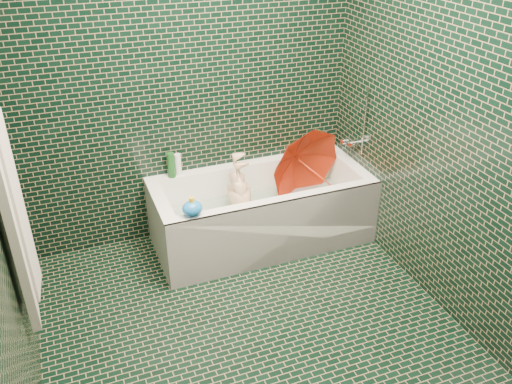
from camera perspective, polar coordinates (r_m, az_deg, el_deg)
name	(u,v)px	position (r m, az deg, el deg)	size (l,w,h in m)	color
floor	(255,336)	(3.62, -0.07, -14.96)	(2.80, 2.80, 0.00)	black
wall_back	(187,85)	(4.13, -7.26, 11.10)	(2.80, 2.80, 0.00)	black
wall_front	(412,343)	(1.88, 16.09, -14.99)	(2.80, 2.80, 0.00)	black
wall_right	(454,129)	(3.53, 20.12, 6.28)	(2.80, 2.80, 0.00)	black
bathtub	(262,218)	(4.36, 0.65, -2.75)	(1.70, 0.75, 0.55)	white
bath_mat	(261,223)	(4.40, 0.56, -3.24)	(1.35, 0.47, 0.01)	#40D22A
water	(261,207)	(4.33, 0.57, -1.64)	(1.48, 0.53, 0.00)	silver
towel	(15,221)	(3.06, -24.02, -2.83)	(0.08, 0.44, 1.12)	#B0ABA2
faucet	(356,139)	(4.44, 10.50, 5.55)	(0.18, 0.19, 0.55)	silver
child	(243,211)	(4.26, -1.35, -2.01)	(0.33, 0.22, 0.92)	tan
umbrella	(314,172)	(4.37, 6.13, 2.12)	(0.63, 0.63, 0.56)	red
soap_bottle_a	(332,150)	(4.74, 8.05, 4.40)	(0.11, 0.11, 0.28)	white
soap_bottle_b	(326,149)	(4.75, 7.40, 4.52)	(0.08, 0.08, 0.18)	#4D1D6D
soap_bottle_c	(313,152)	(4.69, 6.03, 4.24)	(0.14, 0.14, 0.18)	#144819
bottle_right_tall	(317,142)	(4.63, 6.46, 5.28)	(0.06, 0.06, 0.20)	#144819
bottle_right_pump	(325,139)	(4.73, 7.25, 5.52)	(0.05, 0.05, 0.17)	silver
bottle_left_tall	(171,165)	(4.26, -8.93, 2.81)	(0.06, 0.06, 0.20)	#144819
bottle_left_short	(178,164)	(4.29, -8.21, 2.89)	(0.05, 0.05, 0.18)	white
rubber_duck	(298,150)	(4.60, 4.47, 4.40)	(0.12, 0.08, 0.09)	gold
bath_toy	(192,208)	(3.74, -6.72, -1.71)	(0.15, 0.12, 0.14)	blue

